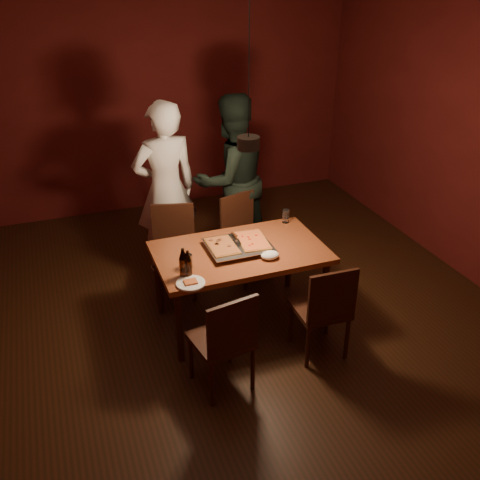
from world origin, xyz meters
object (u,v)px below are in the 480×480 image
object	(u,v)px
chair_near_left	(226,335)
beer_bottle_a	(183,263)
chair_far_left	(174,241)
diner_white	(166,190)
pizza_tray	(238,247)
pendant_lamp	(248,142)
diner_dark	(231,179)
beer_bottle_b	(188,264)
dining_table	(240,257)
plate_slice	(191,283)
chair_far_right	(243,229)
chair_near_right	(325,304)

from	to	relation	value
chair_near_left	beer_bottle_a	world-z (taller)	beer_bottle_a
chair_far_left	beer_bottle_a	distance (m)	1.08
diner_white	beer_bottle_a	bearing A→B (deg)	75.72
pizza_tray	pendant_lamp	distance (m)	0.99
chair_far_left	diner_white	distance (m)	0.57
chair_far_left	pizza_tray	xyz separation A→B (m)	(0.41, -0.74, 0.24)
diner_dark	pendant_lamp	world-z (taller)	pendant_lamp
beer_bottle_b	pendant_lamp	world-z (taller)	pendant_lamp
diner_white	diner_dark	distance (m)	0.74
beer_bottle_a	diner_dark	bearing A→B (deg)	57.78
diner_dark	pizza_tray	bearing A→B (deg)	59.98
dining_table	plate_slice	xyz separation A→B (m)	(-0.56, -0.39, 0.08)
dining_table	chair_far_right	size ratio (longest dim) A/B	2.85
dining_table	beer_bottle_a	world-z (taller)	beer_bottle_a
chair_near_left	pizza_tray	xyz separation A→B (m)	(0.41, 0.85, 0.24)
pendant_lamp	beer_bottle_a	bearing A→B (deg)	-164.89
chair_near_right	diner_white	size ratio (longest dim) A/B	0.26
chair_far_left	diner_white	size ratio (longest dim) A/B	0.28
dining_table	beer_bottle_a	bearing A→B (deg)	-156.21
chair_far_right	diner_white	distance (m)	0.90
dining_table	pendant_lamp	xyz separation A→B (m)	(0.04, -0.09, 1.08)
beer_bottle_b	plate_slice	size ratio (longest dim) A/B	1.00
beer_bottle_b	diner_white	distance (m)	1.44
pizza_tray	beer_bottle_b	distance (m)	0.61
dining_table	pizza_tray	distance (m)	0.10
beer_bottle_a	plate_slice	size ratio (longest dim) A/B	1.11
chair_near_left	pendant_lamp	bearing A→B (deg)	48.29
beer_bottle_a	plate_slice	world-z (taller)	beer_bottle_a
plate_slice	pendant_lamp	xyz separation A→B (m)	(0.60, 0.30, 1.00)
chair_far_left	chair_far_right	world-z (taller)	same
plate_slice	diner_white	world-z (taller)	diner_white
pizza_tray	pendant_lamp	size ratio (longest dim) A/B	0.50
chair_near_left	diner_white	xyz separation A→B (m)	(0.04, 2.00, 0.39)
dining_table	chair_far_right	distance (m)	0.85
pizza_tray	plate_slice	size ratio (longest dim) A/B	2.36
dining_table	chair_far_right	bearing A→B (deg)	67.33
pizza_tray	pendant_lamp	bearing A→B (deg)	-68.06
chair_far_right	plate_slice	size ratio (longest dim) A/B	2.27
chair_near_left	beer_bottle_b	distance (m)	0.67
diner_white	diner_dark	bearing A→B (deg)	178.25
chair_near_right	diner_dark	xyz separation A→B (m)	(-0.12, 1.96, 0.38)
chair_far_right	beer_bottle_a	xyz separation A→B (m)	(-0.90, -1.03, 0.34)
chair_near_left	diner_white	bearing A→B (deg)	78.71
pizza_tray	beer_bottle_b	size ratio (longest dim) A/B	2.36
diner_white	chair_far_right	bearing A→B (deg)	144.39
beer_bottle_a	diner_white	world-z (taller)	diner_white
chair_far_left	plate_slice	xyz separation A→B (m)	(-0.14, -1.14, 0.22)
chair_far_right	diner_white	bearing A→B (deg)	-46.80
dining_table	diner_dark	world-z (taller)	diner_dark
dining_table	chair_near_right	distance (m)	0.88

